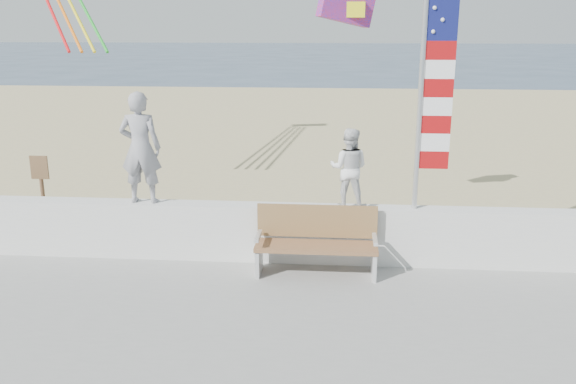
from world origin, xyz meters
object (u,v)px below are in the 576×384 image
child (349,168)px  flag (430,81)px  adult (140,148)px  bench (316,240)px

child → flag: 1.73m
adult → flag: size_ratio=0.50×
child → flag: flag is taller
flag → bench: bearing=-164.1°
adult → child: 3.21m
child → flag: bearing=-170.5°
child → adult: bearing=9.5°
bench → flag: size_ratio=0.51×
adult → child: (3.20, 0.00, -0.26)m
adult → child: size_ratio=1.43×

